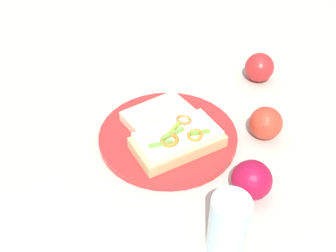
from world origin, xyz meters
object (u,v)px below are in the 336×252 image
(bread_slice_side, at_px, (157,117))
(apple_0, at_px, (252,180))
(apple_2, at_px, (266,123))
(sandwich, at_px, (179,139))
(plate, at_px, (168,136))
(drinking_glass, at_px, (228,226))
(apple_1, at_px, (259,67))

(bread_slice_side, relative_size, apple_0, 1.97)
(apple_2, bearing_deg, sandwich, 170.82)
(plate, relative_size, drinking_glass, 2.53)
(plate, relative_size, apple_0, 4.02)
(plate, height_order, bread_slice_side, bread_slice_side)
(sandwich, relative_size, apple_1, 2.51)
(apple_0, bearing_deg, apple_2, 45.77)
(apple_1, bearing_deg, plate, -160.31)
(sandwich, bearing_deg, plate, -90.26)
(bread_slice_side, height_order, apple_0, apple_0)
(bread_slice_side, height_order, apple_2, apple_2)
(bread_slice_side, bearing_deg, apple_1, -178.39)
(plate, distance_m, apple_0, 0.22)
(plate, xyz_separation_m, sandwich, (0.00, -0.05, 0.03))
(apple_0, relative_size, drinking_glass, 0.63)
(apple_2, bearing_deg, apple_1, 58.46)
(sandwich, bearing_deg, apple_0, 109.95)
(apple_1, xyz_separation_m, drinking_glass, (-0.34, -0.40, 0.02))
(apple_0, distance_m, apple_1, 0.40)
(drinking_glass, bearing_deg, plate, 84.79)
(bread_slice_side, relative_size, drinking_glass, 1.24)
(bread_slice_side, xyz_separation_m, apple_1, (0.32, 0.06, 0.01))
(sandwich, xyz_separation_m, drinking_glass, (-0.03, -0.23, 0.02))
(drinking_glass, bearing_deg, apple_1, 49.25)
(apple_1, distance_m, apple_2, 0.23)
(plate, height_order, apple_1, apple_1)
(apple_0, height_order, drinking_glass, drinking_glass)
(plate, distance_m, drinking_glass, 0.29)
(bread_slice_side, relative_size, apple_2, 2.05)
(bread_slice_side, bearing_deg, apple_0, 97.67)
(plate, height_order, sandwich, sandwich)
(plate, xyz_separation_m, apple_0, (0.08, -0.20, 0.03))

